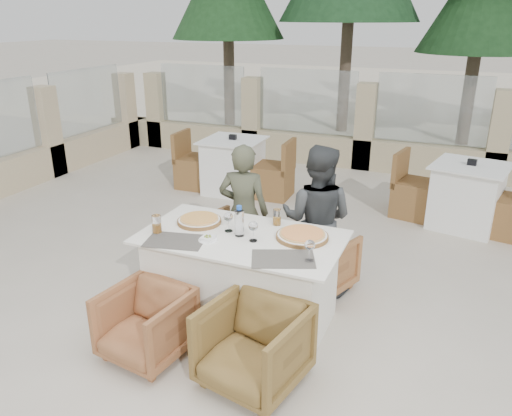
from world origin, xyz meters
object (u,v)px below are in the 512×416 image
at_px(dining_table, 242,279).
at_px(wine_glass_centre, 228,221).
at_px(water_bottle, 239,221).
at_px(beer_glass_left, 157,224).
at_px(armchair_near_left, 146,324).
at_px(armchair_far_left, 231,247).
at_px(pizza_right, 302,235).
at_px(bg_table_a, 233,166).
at_px(wine_glass_corner, 310,249).
at_px(armchair_near_right, 253,346).
at_px(bg_table_b, 467,196).
at_px(pizza_left, 199,220).
at_px(armchair_far_right, 317,262).
at_px(olive_dish, 208,238).
at_px(diner_right, 317,220).
at_px(diner_left, 244,212).
at_px(beer_glass_right, 277,217).
at_px(wine_glass_near, 253,230).

height_order(dining_table, wine_glass_centre, wine_glass_centre).
bearing_deg(dining_table, water_bottle, 175.94).
bearing_deg(beer_glass_left, armchair_near_left, -69.71).
bearing_deg(armchair_far_left, pizza_right, 165.00).
bearing_deg(dining_table, bg_table_a, 116.30).
relative_size(wine_glass_corner, armchair_far_left, 0.28).
distance_m(water_bottle, beer_glass_left, 0.67).
bearing_deg(wine_glass_centre, armchair_near_right, -54.11).
distance_m(water_bottle, bg_table_b, 3.35).
relative_size(pizza_left, wine_glass_centre, 2.00).
xyz_separation_m(armchair_near_right, bg_table_a, (-1.84, 3.62, 0.09)).
relative_size(dining_table, armchair_far_right, 2.63).
relative_size(olive_dish, diner_right, 0.08).
xyz_separation_m(armchair_far_left, armchair_near_right, (0.81, -1.34, 0.00)).
distance_m(pizza_left, olive_dish, 0.37).
height_order(water_bottle, wine_glass_corner, water_bottle).
height_order(wine_glass_centre, diner_left, diner_left).
height_order(wine_glass_centre, beer_glass_left, wine_glass_centre).
relative_size(beer_glass_right, armchair_near_left, 0.23).
xyz_separation_m(dining_table, wine_glass_centre, (-0.13, 0.04, 0.48)).
height_order(wine_glass_near, diner_right, diner_right).
relative_size(beer_glass_left, armchair_near_left, 0.25).
bearing_deg(armchair_far_right, dining_table, 80.32).
height_order(beer_glass_right, diner_right, diner_right).
height_order(pizza_right, diner_left, diner_left).
xyz_separation_m(beer_glass_right, bg_table_a, (-1.64, 2.63, -0.45)).
bearing_deg(pizza_right, beer_glass_right, 147.22).
relative_size(beer_glass_left, diner_right, 0.11).
bearing_deg(wine_glass_corner, beer_glass_left, 179.62).
distance_m(wine_glass_corner, beer_glass_right, 0.69).
height_order(olive_dish, diner_left, diner_left).
distance_m(pizza_left, beer_glass_left, 0.38).
bearing_deg(olive_dish, armchair_near_left, -116.71).
bearing_deg(pizza_left, armchair_near_right, -43.55).
distance_m(wine_glass_near, bg_table_b, 3.32).
relative_size(beer_glass_right, bg_table_a, 0.08).
bearing_deg(bg_table_a, wine_glass_corner, -58.22).
distance_m(wine_glass_corner, diner_left, 1.33).
xyz_separation_m(diner_right, bg_table_a, (-1.86, 2.20, -0.30)).
bearing_deg(bg_table_a, armchair_near_left, -76.35).
bearing_deg(beer_glass_left, diner_left, 69.45).
bearing_deg(pizza_right, beer_glass_left, -162.76).
xyz_separation_m(wine_glass_near, armchair_far_left, (-0.54, 0.72, -0.56)).
bearing_deg(diner_right, wine_glass_corner, 101.77).
bearing_deg(armchair_far_left, bg_table_a, -49.50).
height_order(beer_glass_left, armchair_far_right, beer_glass_left).
bearing_deg(bg_table_b, pizza_left, -115.68).
bearing_deg(armchair_near_right, bg_table_b, 82.17).
distance_m(dining_table, pizza_right, 0.63).
bearing_deg(bg_table_b, wine_glass_near, -106.21).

